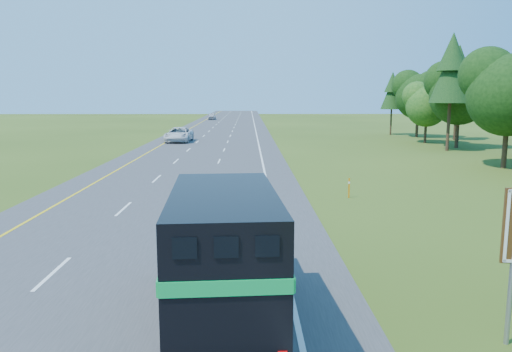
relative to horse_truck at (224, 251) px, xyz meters
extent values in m
cube|color=#38383A|center=(-3.72, 42.43, -1.82)|extent=(15.00, 260.00, 0.04)
cube|color=yellow|center=(-9.22, 42.43, -1.79)|extent=(0.15, 260.00, 0.01)
cube|color=white|center=(1.78, 42.43, -1.79)|extent=(0.15, 260.00, 0.01)
cylinder|color=black|center=(-1.19, 3.00, -1.28)|extent=(0.40, 1.06, 1.04)
cylinder|color=black|center=(0.79, 3.13, -1.28)|extent=(0.40, 1.06, 1.04)
cylinder|color=black|center=(-0.89, -1.52, -1.28)|extent=(0.40, 1.06, 1.04)
cylinder|color=black|center=(1.08, -1.39, -1.28)|extent=(0.40, 1.06, 1.04)
cube|color=black|center=(0.00, 0.05, -1.16)|extent=(2.75, 7.68, 0.26)
cube|color=black|center=(-0.19, 2.97, -0.14)|extent=(2.42, 1.84, 1.79)
cube|color=black|center=(-0.25, 3.84, 0.34)|extent=(2.08, 0.19, 0.57)
cube|color=black|center=(0.04, -0.61, 0.27)|extent=(2.71, 5.61, 2.60)
cube|color=#089F42|center=(0.22, -3.36, 0.39)|extent=(2.36, 0.19, 0.28)
cube|color=#089F42|center=(-1.16, -0.69, 0.39)|extent=(0.39, 5.46, 0.28)
cube|color=#089F42|center=(1.24, -0.53, 0.39)|extent=(0.39, 5.46, 0.28)
cube|color=black|center=(-0.49, -3.40, 1.14)|extent=(0.43, 0.07, 0.38)
cube|color=black|center=(0.22, -3.36, 1.14)|extent=(0.43, 0.07, 0.38)
cube|color=black|center=(0.92, -3.31, 1.14)|extent=(0.43, 0.07, 0.38)
imported|color=silver|center=(-7.75, 48.54, -0.93)|extent=(3.02, 6.29, 1.73)
imported|color=#B1B1B8|center=(-7.86, 104.83, -1.05)|extent=(1.91, 4.46, 1.50)
cylinder|color=gray|center=(6.41, -1.17, -0.16)|extent=(0.11, 0.11, 3.36)
cube|color=orange|center=(6.11, 15.13, -1.29)|extent=(0.08, 0.04, 1.09)
cube|color=white|center=(6.11, 15.13, -0.99)|extent=(0.09, 0.05, 0.12)
camera|label=1|loc=(0.60, -11.60, 3.70)|focal=35.00mm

